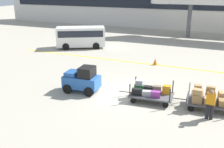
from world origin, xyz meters
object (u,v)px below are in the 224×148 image
object	(u,v)px
baggage_cart_middle	(209,99)
shuttle_van	(81,36)
baggage_handler	(210,103)
safety_cone_near	(155,62)
baggage_tug	(82,80)
baggage_cart_lead	(150,92)

from	to	relation	value
baggage_cart_middle	shuttle_van	size ratio (longest dim) A/B	0.60
baggage_handler	safety_cone_near	xyz separation A→B (m)	(-4.72, 7.90, -0.59)
baggage_tug	baggage_cart_lead	distance (m)	4.09
baggage_cart_middle	shuttle_van	world-z (taller)	shuttle_van
baggage_cart_lead	baggage_handler	distance (m)	3.35
baggage_cart_middle	baggage_handler	world-z (taller)	baggage_handler
baggage_tug	shuttle_van	distance (m)	11.97
safety_cone_near	baggage_cart_middle	bearing A→B (deg)	-55.57
baggage_cart_middle	safety_cone_near	bearing A→B (deg)	124.43
baggage_cart_middle	baggage_handler	bearing A→B (deg)	-83.56
shuttle_van	safety_cone_near	size ratio (longest dim) A/B	9.29
safety_cone_near	baggage_handler	bearing A→B (deg)	-59.13
baggage_cart_lead	shuttle_van	bearing A→B (deg)	135.71
baggage_cart_lead	shuttle_van	distance (m)	14.19
baggage_cart_lead	baggage_cart_middle	xyz separation A→B (m)	(3.04, 0.19, 0.07)
baggage_handler	safety_cone_near	size ratio (longest dim) A/B	2.84
baggage_tug	baggage_handler	size ratio (longest dim) A/B	1.40
baggage_cart_lead	baggage_handler	size ratio (longest dim) A/B	1.95
baggage_cart_lead	shuttle_van	world-z (taller)	shuttle_van
shuttle_van	safety_cone_near	world-z (taller)	shuttle_van
baggage_handler	shuttle_van	distance (m)	17.22
baggage_cart_lead	baggage_handler	world-z (taller)	baggage_handler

